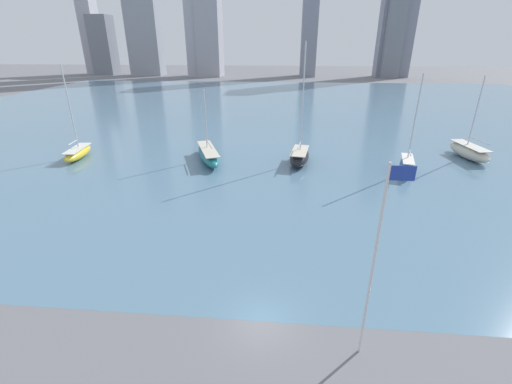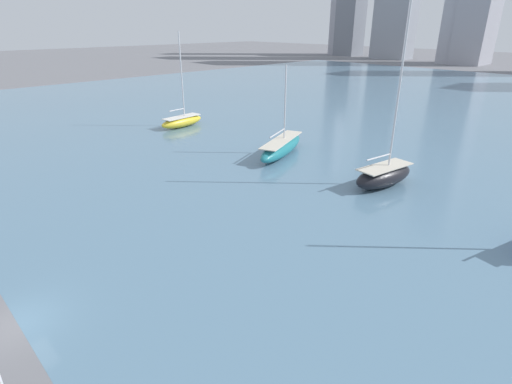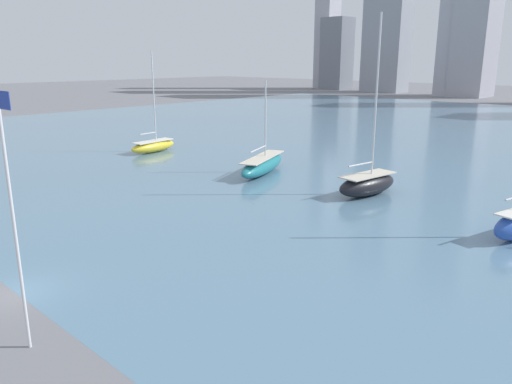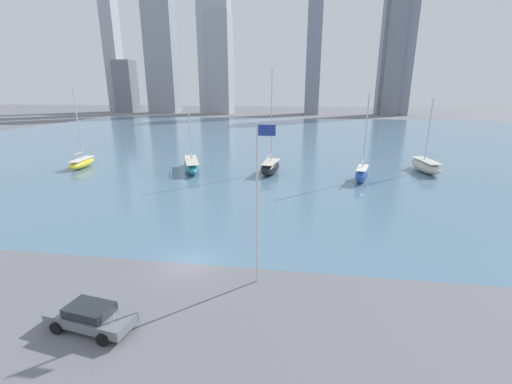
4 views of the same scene
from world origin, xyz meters
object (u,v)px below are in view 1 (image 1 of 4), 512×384
Objects in this scene: sailboat_cream at (469,151)px; sailboat_black at (299,156)px; sailboat_yellow at (78,152)px; sailboat_teal at (208,154)px; sailboat_blue at (407,165)px; flag_pole at (375,261)px.

sailboat_cream is 0.73× the size of sailboat_black.
sailboat_cream is at bearing -1.51° from sailboat_yellow.
sailboat_cream reaches higher than sailboat_teal.
sailboat_cream is (11.37, 7.53, -0.09)m from sailboat_blue.
sailboat_yellow is 0.82× the size of sailboat_black.
sailboat_black is (-2.57, 32.60, -5.03)m from flag_pole.
sailboat_teal is at bearing -172.09° from sailboat_black.
flag_pole is at bearing -130.80° from sailboat_cream.
flag_pole is 0.70× the size of sailboat_black.
sailboat_blue reaches higher than sailboat_teal.
sailboat_black reaches higher than sailboat_blue.
sailboat_black reaches higher than sailboat_yellow.
flag_pole is 32.38m from sailboat_blue.
sailboat_yellow is at bearing -168.86° from sailboat_blue.
sailboat_cream is (22.89, 37.38, -5.08)m from flag_pole.
flag_pole is 1.03× the size of sailboat_teal.
sailboat_yellow reaches higher than sailboat_teal.
sailboat_yellow is at bearing 159.69° from sailboat_teal.
sailboat_black is at bearing -177.03° from sailboat_blue.
flag_pole is 33.09m from sailboat_black.
sailboat_black reaches higher than flag_pole.
sailboat_cream is at bearing 58.53° from flag_pole.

